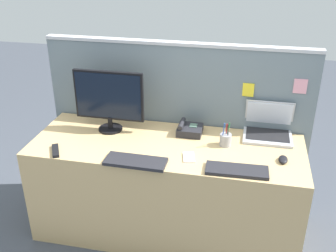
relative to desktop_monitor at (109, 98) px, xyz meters
name	(u,v)px	position (x,y,z in m)	size (l,w,h in m)	color
ground_plane	(167,227)	(0.46, -0.14, -1.00)	(10.00, 10.00, 0.00)	#424751
desk	(167,188)	(0.46, -0.14, -0.63)	(1.93, 0.70, 0.75)	tan
cubicle_divider	(177,127)	(0.46, 0.25, -0.31)	(2.05, 0.08, 1.39)	slate
desktop_monitor	(109,98)	(0.00, 0.00, 0.00)	(0.52, 0.18, 0.46)	black
laptop	(268,128)	(1.16, 0.15, -0.19)	(0.35, 0.28, 0.25)	#B2B5BC
desk_phone	(189,129)	(0.59, 0.06, -0.22)	(0.18, 0.18, 0.09)	#232328
keyboard_main	(237,170)	(0.97, -0.40, -0.24)	(0.39, 0.14, 0.02)	#232328
keyboard_spare	(136,162)	(0.32, -0.43, -0.24)	(0.40, 0.16, 0.02)	#232328
computer_mouse_right_hand	(283,159)	(1.26, -0.22, -0.24)	(0.06, 0.10, 0.03)	black
pen_cup	(226,139)	(0.87, -0.07, -0.21)	(0.08, 0.08, 0.18)	#99999E
cell_phone_white_slab	(189,157)	(0.65, -0.30, -0.25)	(0.07, 0.13, 0.01)	silver
tv_remote	(55,151)	(-0.26, -0.41, -0.24)	(0.04, 0.17, 0.02)	black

